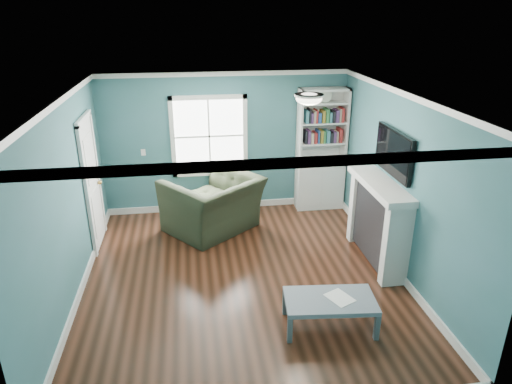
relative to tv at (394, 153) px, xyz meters
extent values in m
plane|color=black|center=(-2.20, -0.20, -1.72)|extent=(5.00, 5.00, 0.00)
plane|color=#306665|center=(-2.20, 2.30, -0.43)|extent=(4.50, 0.00, 4.50)
plane|color=#306665|center=(-2.20, -2.70, -0.43)|extent=(4.50, 0.00, 4.50)
plane|color=#306665|center=(-4.45, -0.20, -0.43)|extent=(0.00, 5.00, 5.00)
plane|color=#306665|center=(0.05, -0.20, -0.43)|extent=(0.00, 5.00, 5.00)
plane|color=white|center=(-2.20, -0.20, 0.88)|extent=(5.00, 5.00, 0.00)
cube|color=white|center=(-2.20, 2.28, -1.66)|extent=(4.50, 0.03, 0.12)
cube|color=white|center=(-4.44, -0.20, -1.66)|extent=(0.03, 5.00, 0.12)
cube|color=white|center=(0.03, -0.20, -1.66)|extent=(0.03, 5.00, 0.12)
cube|color=white|center=(-2.20, 2.28, 0.84)|extent=(4.50, 0.04, 0.08)
cube|color=white|center=(-2.20, -2.68, 0.84)|extent=(4.50, 0.04, 0.08)
cube|color=white|center=(-4.43, -0.20, 0.84)|extent=(0.04, 5.00, 0.08)
cube|color=white|center=(0.03, -0.20, 0.84)|extent=(0.04, 5.00, 0.08)
cube|color=white|center=(-2.50, 2.29, -0.27)|extent=(1.24, 0.01, 1.34)
cube|color=white|center=(-3.16, 2.28, -0.27)|extent=(0.08, 0.06, 1.50)
cube|color=white|center=(-1.84, 2.28, -0.27)|extent=(0.08, 0.06, 1.50)
cube|color=white|center=(-2.50, 2.28, -0.98)|extent=(1.40, 0.06, 0.08)
cube|color=white|center=(-2.50, 2.28, 0.44)|extent=(1.40, 0.06, 0.08)
cube|color=white|center=(-2.50, 2.28, -0.27)|extent=(1.24, 0.03, 0.03)
cube|color=white|center=(-2.50, 2.28, -0.27)|extent=(0.03, 0.03, 1.34)
cube|color=silver|center=(-0.43, 2.10, -1.27)|extent=(0.90, 0.35, 0.90)
cube|color=silver|center=(-0.86, 2.10, -0.12)|extent=(0.04, 0.35, 1.40)
cube|color=silver|center=(0.00, 2.10, -0.12)|extent=(0.04, 0.35, 1.40)
cube|color=silver|center=(-0.43, 2.26, -0.12)|extent=(0.90, 0.02, 1.40)
cube|color=silver|center=(-0.43, 2.10, 0.55)|extent=(0.90, 0.35, 0.04)
cube|color=silver|center=(-0.43, 2.10, -0.80)|extent=(0.84, 0.33, 0.03)
cube|color=silver|center=(-0.43, 2.10, -0.42)|extent=(0.84, 0.33, 0.03)
cube|color=silver|center=(-0.43, 2.10, -0.04)|extent=(0.84, 0.33, 0.03)
cube|color=silver|center=(-0.43, 2.10, 0.32)|extent=(0.84, 0.33, 0.03)
cube|color=black|center=(-0.43, 2.08, -0.30)|extent=(0.70, 0.25, 0.22)
cube|color=#593366|center=(-0.43, 2.08, 0.08)|extent=(0.70, 0.25, 0.22)
cylinder|color=beige|center=(-0.43, 2.05, 0.46)|extent=(0.26, 0.06, 0.26)
cube|color=black|center=(-0.11, 0.00, -1.12)|extent=(0.30, 1.20, 1.10)
cube|color=black|center=(-0.13, 0.00, -1.32)|extent=(0.22, 0.65, 0.70)
cube|color=silver|center=(-0.13, -0.67, -1.12)|extent=(0.36, 0.16, 1.20)
cube|color=silver|center=(-0.13, 0.67, -1.12)|extent=(0.36, 0.16, 1.20)
cube|color=silver|center=(-0.15, 0.00, -0.47)|extent=(0.44, 1.58, 0.10)
cube|color=black|center=(0.00, 0.00, 0.00)|extent=(0.06, 1.10, 0.65)
cube|color=silver|center=(-4.43, 1.20, -0.70)|extent=(0.04, 0.80, 2.05)
cube|color=white|center=(-4.42, 0.75, -0.70)|extent=(0.05, 0.08, 2.13)
cube|color=white|center=(-4.42, 1.65, -0.70)|extent=(0.05, 0.08, 2.13)
cube|color=white|center=(-4.42, 1.20, 0.36)|extent=(0.05, 0.98, 0.08)
sphere|color=#BF8C3F|center=(-4.37, 1.50, -0.77)|extent=(0.07, 0.07, 0.07)
ellipsoid|color=white|center=(-1.30, -0.10, 0.82)|extent=(0.34, 0.34, 0.15)
cylinder|color=white|center=(-1.30, -0.10, 0.86)|extent=(0.38, 0.38, 0.03)
cube|color=white|center=(-3.70, 2.28, -0.52)|extent=(0.08, 0.01, 0.12)
imported|color=black|center=(-2.52, 1.40, -1.09)|extent=(1.73, 1.65, 1.27)
cube|color=#475055|center=(-1.83, -1.65, -1.56)|extent=(0.06, 0.06, 0.33)
cube|color=#475055|center=(-0.81, -1.76, -1.56)|extent=(0.06, 0.06, 0.33)
cube|color=#475055|center=(-1.77, -1.12, -1.56)|extent=(0.06, 0.06, 0.33)
cube|color=#475055|center=(-0.75, -1.23, -1.56)|extent=(0.06, 0.06, 0.33)
cube|color=slate|center=(-1.29, -1.44, -1.36)|extent=(1.14, 0.70, 0.06)
cube|color=white|center=(-1.17, -1.44, -1.33)|extent=(0.37, 0.40, 0.00)
camera|label=1|loc=(-2.85, -5.84, 1.91)|focal=32.00mm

